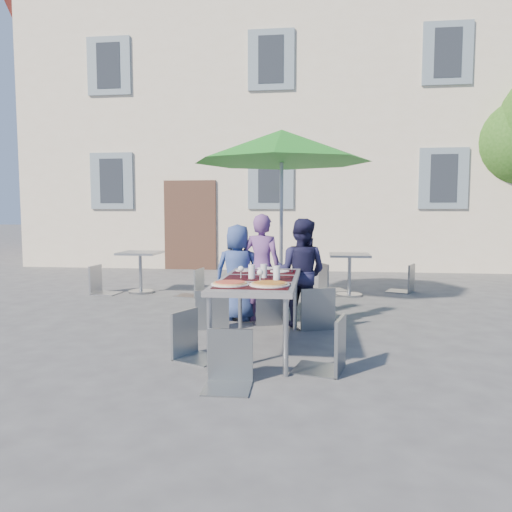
# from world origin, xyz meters

# --- Properties ---
(ground) EXTENTS (90.00, 90.00, 0.00)m
(ground) POSITION_xyz_m (0.00, 0.00, 0.00)
(ground) COLOR #454547
(ground) RESTS_ON ground
(building) EXTENTS (13.60, 8.20, 11.10)m
(building) POSITION_xyz_m (-0.00, 11.50, 4.85)
(building) COLOR beige
(building) RESTS_ON ground
(dining_table) EXTENTS (0.80, 1.85, 0.76)m
(dining_table) POSITION_xyz_m (0.55, 0.56, 0.70)
(dining_table) COLOR #4A4A4F
(dining_table) RESTS_ON ground
(pizza_near_left) EXTENTS (0.36, 0.36, 0.03)m
(pizza_near_left) POSITION_xyz_m (0.34, 0.04, 0.77)
(pizza_near_left) COLOR white
(pizza_near_left) RESTS_ON dining_table
(pizza_near_right) EXTENTS (0.38, 0.38, 0.03)m
(pizza_near_right) POSITION_xyz_m (0.71, 0.05, 0.77)
(pizza_near_right) COLOR white
(pizza_near_right) RESTS_ON dining_table
(glassware) EXTENTS (0.45, 0.38, 0.15)m
(glassware) POSITION_xyz_m (0.58, 0.48, 0.83)
(glassware) COLOR silver
(glassware) RESTS_ON dining_table
(place_settings) EXTENTS (0.67, 0.50, 0.01)m
(place_settings) POSITION_xyz_m (0.53, 1.22, 0.76)
(place_settings) COLOR white
(place_settings) RESTS_ON dining_table
(child_0) EXTENTS (0.64, 0.42, 1.28)m
(child_0) POSITION_xyz_m (0.10, 1.91, 0.64)
(child_0) COLOR navy
(child_0) RESTS_ON ground
(child_1) EXTENTS (0.58, 0.44, 1.42)m
(child_1) POSITION_xyz_m (0.43, 1.85, 0.71)
(child_1) COLOR #5F3A77
(child_1) RESTS_ON ground
(child_2) EXTENTS (0.74, 0.56, 1.36)m
(child_2) POSITION_xyz_m (0.95, 1.68, 0.68)
(child_2) COLOR #1A1A3A
(child_2) RESTS_ON ground
(chair_0) EXTENTS (0.50, 0.50, 0.93)m
(chair_0) POSITION_xyz_m (-0.14, 1.40, 0.54)
(chair_0) COLOR gray
(chair_0) RESTS_ON ground
(chair_1) EXTENTS (0.48, 0.49, 0.86)m
(chair_1) POSITION_xyz_m (0.54, 1.71, 0.50)
(chair_1) COLOR gray
(chair_1) RESTS_ON ground
(chair_2) EXTENTS (0.56, 0.56, 0.99)m
(chair_2) POSITION_xyz_m (1.13, 1.55, 0.58)
(chair_2) COLOR gray
(chair_2) RESTS_ON ground
(chair_3) EXTENTS (0.52, 0.52, 0.89)m
(chair_3) POSITION_xyz_m (-0.07, 0.15, 0.52)
(chair_3) COLOR gray
(chair_3) RESTS_ON ground
(chair_4) EXTENTS (0.51, 0.51, 0.96)m
(chair_4) POSITION_xyz_m (1.27, -0.11, 0.56)
(chair_4) COLOR gray
(chair_4) RESTS_ON ground
(chair_5) EXTENTS (0.40, 0.40, 0.87)m
(chair_5) POSITION_xyz_m (0.43, -0.58, 0.50)
(chair_5) COLOR gray
(chair_5) RESTS_ON ground
(patio_umbrella) EXTENTS (2.67, 2.67, 2.66)m
(patio_umbrella) POSITION_xyz_m (0.60, 2.96, 2.40)
(patio_umbrella) COLOR #929598
(patio_umbrella) RESTS_ON ground
(cafe_table_0) EXTENTS (0.68, 0.68, 0.73)m
(cafe_table_0) POSITION_xyz_m (-1.97, 3.87, 0.49)
(cafe_table_0) COLOR #929598
(cafe_table_0) RESTS_ON ground
(bg_chair_l_0) EXTENTS (0.45, 0.45, 0.95)m
(bg_chair_l_0) POSITION_xyz_m (-2.63, 3.69, 0.56)
(bg_chair_l_0) COLOR #93979F
(bg_chair_l_0) RESTS_ON ground
(bg_chair_r_0) EXTENTS (0.46, 0.46, 0.90)m
(bg_chair_r_0) POSITION_xyz_m (-0.94, 3.63, 0.53)
(bg_chair_r_0) COLOR gray
(bg_chair_r_0) RESTS_ON ground
(cafe_table_1) EXTENTS (0.67, 0.67, 0.72)m
(cafe_table_1) POSITION_xyz_m (1.69, 4.01, 0.49)
(cafe_table_1) COLOR #929598
(cafe_table_1) RESTS_ON ground
(bg_chair_l_1) EXTENTS (0.56, 0.55, 0.96)m
(bg_chair_l_1) POSITION_xyz_m (1.35, 4.53, 0.56)
(bg_chair_l_1) COLOR gray
(bg_chair_l_1) RESTS_ON ground
(bg_chair_r_1) EXTENTS (0.56, 0.56, 0.96)m
(bg_chair_r_1) POSITION_xyz_m (2.72, 4.54, 0.56)
(bg_chair_r_1) COLOR gray
(bg_chair_r_1) RESTS_ON ground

